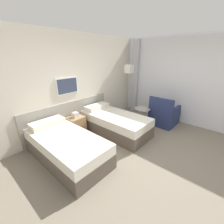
# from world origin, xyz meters

# --- Properties ---
(ground_plane) EXTENTS (16.00, 16.00, 0.00)m
(ground_plane) POSITION_xyz_m (0.00, 0.00, 0.00)
(ground_plane) COLOR slate
(wall_headboard) EXTENTS (10.00, 0.10, 2.70)m
(wall_headboard) POSITION_xyz_m (-0.02, 2.31, 1.30)
(wall_headboard) COLOR beige
(wall_headboard) RESTS_ON ground_plane
(wall_window) EXTENTS (0.21, 4.79, 2.70)m
(wall_window) POSITION_xyz_m (2.59, 0.00, 1.34)
(wall_window) COLOR white
(wall_window) RESTS_ON ground_plane
(bed_near_door) EXTENTS (0.96, 1.97, 0.68)m
(bed_near_door) POSITION_xyz_m (-1.06, 1.28, 0.28)
(bed_near_door) COLOR brown
(bed_near_door) RESTS_ON ground_plane
(bed_near_window) EXTENTS (0.96, 1.97, 0.68)m
(bed_near_window) POSITION_xyz_m (0.54, 1.28, 0.28)
(bed_near_window) COLOR brown
(bed_near_window) RESTS_ON ground_plane
(nightstand) EXTENTS (0.45, 0.37, 0.65)m
(nightstand) POSITION_xyz_m (-0.26, 2.02, 0.27)
(nightstand) COLOR #9E7A51
(nightstand) RESTS_ON ground_plane
(floor_lamp) EXTENTS (0.24, 0.24, 1.82)m
(floor_lamp) POSITION_xyz_m (1.78, 1.72, 1.52)
(floor_lamp) COLOR #9E9993
(floor_lamp) RESTS_ON ground_plane
(side_table) EXTENTS (0.49, 0.49, 0.54)m
(side_table) POSITION_xyz_m (1.51, 0.96, 0.38)
(side_table) COLOR gray
(side_table) RESTS_ON ground_plane
(armchair) EXTENTS (0.82, 0.74, 0.93)m
(armchair) POSITION_xyz_m (2.00, 0.45, 0.29)
(armchair) COLOR navy
(armchair) RESTS_ON ground_plane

